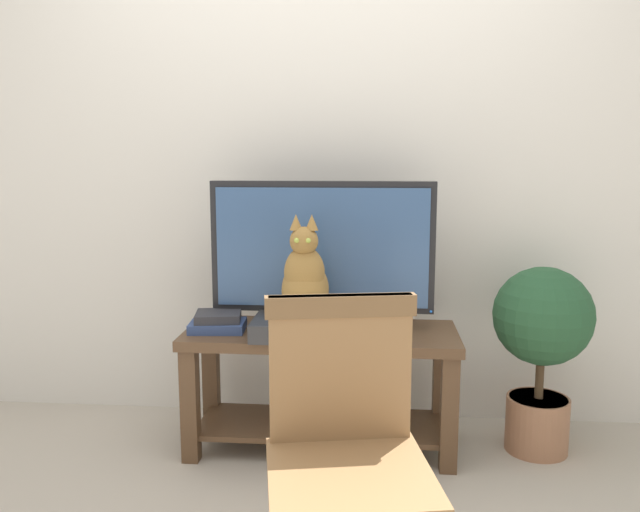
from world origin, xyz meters
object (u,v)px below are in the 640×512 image
at_px(media_box, 305,327).
at_px(cat, 305,280).
at_px(tv_stand, 321,369).
at_px(tv, 322,252).
at_px(book_stack, 218,322).
at_px(potted_plant, 542,338).
at_px(wooden_chair, 346,439).

distance_m(media_box, cat, 0.20).
height_order(tv_stand, tv, tv).
height_order(media_box, book_stack, book_stack).
xyz_separation_m(cat, potted_plant, (1.00, 0.16, -0.26)).
bearing_deg(wooden_chair, cat, 102.57).
bearing_deg(wooden_chair, potted_plant, 54.50).
bearing_deg(book_stack, tv_stand, 4.73).
distance_m(media_box, book_stack, 0.39).
relative_size(tv_stand, media_box, 2.70).
height_order(cat, book_stack, cat).
xyz_separation_m(tv, wooden_chair, (0.16, -1.12, -0.34)).
bearing_deg(book_stack, wooden_chair, -59.58).
bearing_deg(media_box, book_stack, 171.87).
bearing_deg(book_stack, media_box, -8.13).
bearing_deg(cat, wooden_chair, -77.43).
distance_m(media_box, wooden_chair, 0.99).
distance_m(tv, media_box, 0.34).
height_order(tv, cat, tv).
distance_m(tv, book_stack, 0.54).
xyz_separation_m(tv, cat, (-0.06, -0.17, -0.09)).
xyz_separation_m(tv_stand, book_stack, (-0.44, -0.04, 0.21)).
bearing_deg(wooden_chair, book_stack, 120.42).
distance_m(tv_stand, book_stack, 0.49).
distance_m(tv_stand, potted_plant, 0.96).
bearing_deg(book_stack, potted_plant, 3.58).
bearing_deg(potted_plant, cat, -171.14).
bearing_deg(cat, media_box, 94.56).
relative_size(tv, media_box, 2.23).
bearing_deg(tv_stand, wooden_chair, -81.63).
distance_m(wooden_chair, book_stack, 1.19).
bearing_deg(potted_plant, tv_stand, -176.96).
height_order(tv_stand, potted_plant, potted_plant).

